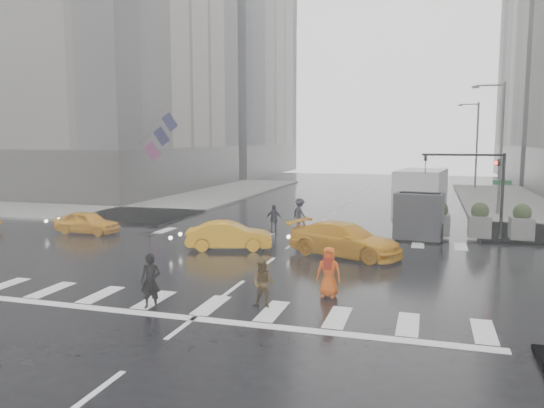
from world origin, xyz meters
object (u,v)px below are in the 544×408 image
(pedestrian_brown, at_px, (263,284))
(box_truck, at_px, (420,200))
(pedestrian_orange, at_px, (329,272))
(taxi_mid, at_px, (229,236))
(traffic_signal_pole, at_px, (482,178))
(taxi_front, at_px, (87,222))

(pedestrian_brown, relative_size, box_truck, 0.23)
(pedestrian_orange, xyz_separation_m, taxi_mid, (-5.91, 6.17, -0.18))
(traffic_signal_pole, distance_m, box_truck, 3.67)
(taxi_front, xyz_separation_m, box_truck, (17.61, 5.68, 1.22))
(pedestrian_brown, xyz_separation_m, pedestrian_orange, (1.74, 1.67, 0.10))
(pedestrian_brown, xyz_separation_m, taxi_front, (-13.24, 9.57, -0.11))
(pedestrian_brown, distance_m, taxi_mid, 8.88)
(pedestrian_orange, bearing_deg, traffic_signal_pole, 66.59)
(traffic_signal_pole, height_order, pedestrian_orange, traffic_signal_pole)
(pedestrian_brown, relative_size, pedestrian_orange, 0.89)
(traffic_signal_pole, height_order, taxi_mid, traffic_signal_pole)
(pedestrian_orange, bearing_deg, box_truck, 80.84)
(traffic_signal_pole, xyz_separation_m, pedestrian_orange, (-5.65, -12.01, -2.37))
(taxi_front, xyz_separation_m, taxi_mid, (9.07, -1.73, 0.03))
(traffic_signal_pole, distance_m, taxi_mid, 13.20)
(pedestrian_brown, bearing_deg, taxi_front, 150.58)
(traffic_signal_pole, bearing_deg, taxi_mid, -153.19)
(traffic_signal_pole, xyz_separation_m, box_truck, (-3.03, 1.57, -1.37))
(box_truck, bearing_deg, pedestrian_orange, -93.61)
(traffic_signal_pole, relative_size, taxi_front, 1.22)
(pedestrian_orange, distance_m, taxi_front, 16.94)
(pedestrian_orange, xyz_separation_m, taxi_front, (-14.98, 7.90, -0.22))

